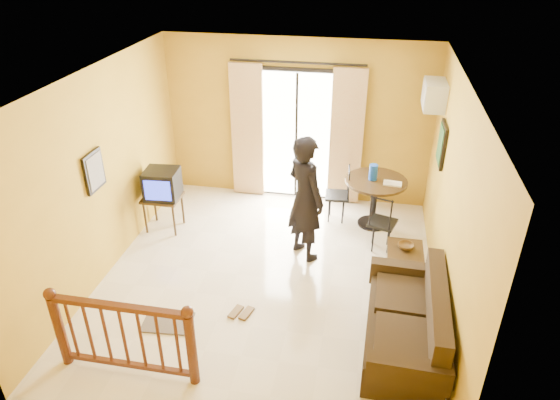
% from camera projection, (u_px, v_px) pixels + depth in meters
% --- Properties ---
extents(ground, '(5.00, 5.00, 0.00)m').
position_uv_depth(ground, '(268.00, 278.00, 6.96)').
color(ground, beige).
rests_on(ground, ground).
extents(room_shell, '(5.00, 5.00, 5.00)m').
position_uv_depth(room_shell, '(266.00, 167.00, 6.13)').
color(room_shell, white).
rests_on(room_shell, ground).
extents(balcony_door, '(2.25, 0.14, 2.46)m').
position_uv_depth(balcony_door, '(296.00, 135.00, 8.48)').
color(balcony_door, black).
rests_on(balcony_door, ground).
extents(tv_table, '(0.57, 0.48, 0.58)m').
position_uv_depth(tv_table, '(163.00, 201.00, 7.88)').
color(tv_table, black).
rests_on(tv_table, ground).
extents(television, '(0.54, 0.50, 0.46)m').
position_uv_depth(television, '(162.00, 184.00, 7.72)').
color(television, black).
rests_on(television, tv_table).
extents(picture_left, '(0.05, 0.42, 0.52)m').
position_uv_depth(picture_left, '(94.00, 171.00, 6.39)').
color(picture_left, black).
rests_on(picture_left, room_shell).
extents(dining_table, '(0.97, 0.97, 0.81)m').
position_uv_depth(dining_table, '(375.00, 189.00, 7.90)').
color(dining_table, black).
rests_on(dining_table, ground).
extents(water_jug, '(0.13, 0.13, 0.25)m').
position_uv_depth(water_jug, '(373.00, 172.00, 7.78)').
color(water_jug, '#1340B2').
rests_on(water_jug, dining_table).
extents(serving_tray, '(0.29, 0.20, 0.02)m').
position_uv_depth(serving_tray, '(393.00, 184.00, 7.69)').
color(serving_tray, '#EFE4CB').
rests_on(serving_tray, dining_table).
extents(dining_chairs, '(1.20, 1.19, 0.95)m').
position_uv_depth(dining_chairs, '(356.00, 233.00, 7.98)').
color(dining_chairs, black).
rests_on(dining_chairs, ground).
extents(air_conditioner, '(0.31, 0.60, 0.40)m').
position_uv_depth(air_conditioner, '(434.00, 95.00, 7.26)').
color(air_conditioner, silver).
rests_on(air_conditioner, room_shell).
extents(botanical_print, '(0.05, 0.50, 0.60)m').
position_uv_depth(botanical_print, '(442.00, 144.00, 6.92)').
color(botanical_print, black).
rests_on(botanical_print, room_shell).
extents(coffee_table, '(0.49, 0.88, 0.39)m').
position_uv_depth(coffee_table, '(405.00, 264.00, 6.81)').
color(coffee_table, black).
rests_on(coffee_table, ground).
extents(bowl, '(0.24, 0.24, 0.07)m').
position_uv_depth(bowl, '(406.00, 246.00, 6.89)').
color(bowl, brown).
rests_on(bowl, coffee_table).
extents(sofa, '(0.89, 1.82, 0.86)m').
position_uv_depth(sofa, '(409.00, 326.00, 5.67)').
color(sofa, black).
rests_on(sofa, ground).
extents(standing_person, '(0.81, 0.80, 1.88)m').
position_uv_depth(standing_person, '(305.00, 199.00, 7.02)').
color(standing_person, black).
rests_on(standing_person, ground).
extents(stair_balustrade, '(1.63, 0.13, 1.04)m').
position_uv_depth(stair_balustrade, '(123.00, 333.00, 5.24)').
color(stair_balustrade, '#471E0F').
rests_on(stair_balustrade, ground).
extents(doormat, '(0.63, 0.45, 0.02)m').
position_uv_depth(doormat, '(168.00, 322.00, 6.17)').
color(doormat, '#594F47').
rests_on(doormat, ground).
extents(sandals, '(0.30, 0.27, 0.03)m').
position_uv_depth(sandals, '(241.00, 312.00, 6.32)').
color(sandals, brown).
rests_on(sandals, ground).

